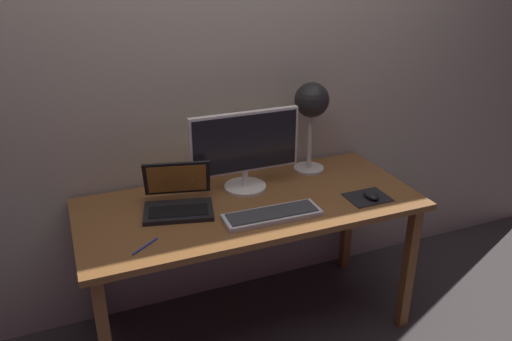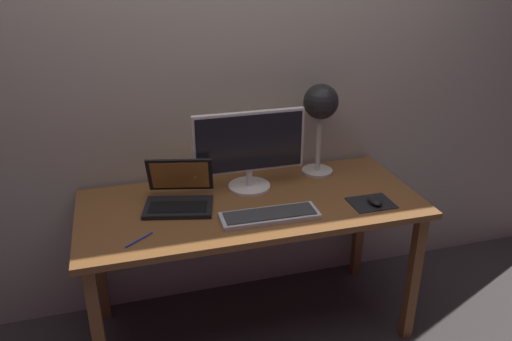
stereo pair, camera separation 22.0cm
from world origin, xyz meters
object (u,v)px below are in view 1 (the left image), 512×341
object	(u,v)px
laptop	(178,195)
desk_lamp	(312,106)
pen	(145,246)
keyboard_main	(272,215)
mouse	(371,195)
monitor	(245,147)

from	to	relation	value
laptop	desk_lamp	bearing A→B (deg)	11.21
laptop	pen	xyz separation A→B (m)	(-0.21, -0.29, -0.05)
keyboard_main	mouse	world-z (taller)	mouse
desk_lamp	pen	bearing A→B (deg)	-155.61
monitor	desk_lamp	xyz separation A→B (m)	(0.40, 0.08, 0.14)
monitor	pen	distance (m)	0.70
keyboard_main	laptop	xyz separation A→B (m)	(-0.36, 0.25, 0.05)
laptop	mouse	world-z (taller)	laptop
keyboard_main	pen	bearing A→B (deg)	-176.57
mouse	desk_lamp	bearing A→B (deg)	105.77
monitor	keyboard_main	bearing A→B (deg)	-88.70
desk_lamp	pen	distance (m)	1.11
mouse	pen	bearing A→B (deg)	-178.88
monitor	pen	world-z (taller)	monitor
pen	laptop	bearing A→B (deg)	54.02
desk_lamp	mouse	size ratio (longest dim) A/B	4.97
monitor	pen	bearing A→B (deg)	-148.00
monitor	mouse	size ratio (longest dim) A/B	5.68
laptop	pen	bearing A→B (deg)	-125.98
laptop	keyboard_main	bearing A→B (deg)	-34.78
monitor	desk_lamp	distance (m)	0.43
keyboard_main	desk_lamp	world-z (taller)	desk_lamp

